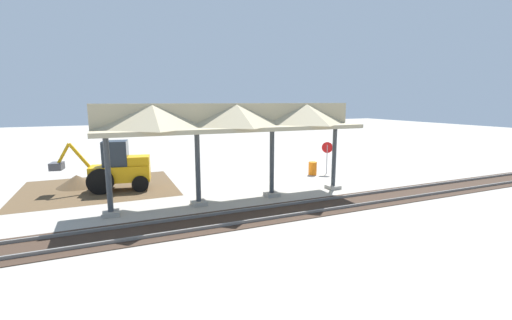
{
  "coord_description": "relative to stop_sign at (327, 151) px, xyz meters",
  "views": [
    {
      "loc": [
        10.49,
        19.57,
        5.0
      ],
      "look_at": [
        2.62,
        1.5,
        1.6
      ],
      "focal_mm": 24.0,
      "sensor_mm": 36.0,
      "label": 1
    }
  ],
  "objects": [
    {
      "name": "ground_plane",
      "position": [
        3.38,
        -0.07,
        -1.59
      ],
      "size": [
        120.0,
        120.0,
        0.0
      ],
      "primitive_type": "plane",
      "color": "#9E998E"
    },
    {
      "name": "dirt_work_zone",
      "position": [
        14.54,
        -1.88,
        -1.59
      ],
      "size": [
        8.39,
        7.0,
        0.01
      ],
      "primitive_type": "cube",
      "color": "brown",
      "rests_on": "ground"
    },
    {
      "name": "platform_canopy",
      "position": [
        8.04,
        3.65,
        2.57
      ],
      "size": [
        13.06,
        3.2,
        4.9
      ],
      "color": "#9E998E",
      "rests_on": "ground"
    },
    {
      "name": "rail_tracks",
      "position": [
        3.38,
        6.25,
        -1.56
      ],
      "size": [
        60.0,
        2.58,
        0.15
      ],
      "color": "slate",
      "rests_on": "ground"
    },
    {
      "name": "stop_sign",
      "position": [
        0.0,
        0.0,
        0.0
      ],
      "size": [
        0.65,
        0.44,
        2.22
      ],
      "color": "gray",
      "rests_on": "ground"
    },
    {
      "name": "backhoe",
      "position": [
        13.49,
        -0.97,
        -0.32
      ],
      "size": [
        5.22,
        2.17,
        2.82
      ],
      "color": "orange",
      "rests_on": "ground"
    },
    {
      "name": "dirt_mound",
      "position": [
        15.73,
        -2.8,
        -1.59
      ],
      "size": [
        4.5,
        4.5,
        1.41
      ],
      "primitive_type": "cone",
      "color": "brown",
      "rests_on": "ground"
    },
    {
      "name": "traffic_barrel",
      "position": [
        1.13,
        -0.03,
        -1.14
      ],
      "size": [
        0.56,
        0.56,
        0.9
      ],
      "primitive_type": "cylinder",
      "color": "orange",
      "rests_on": "ground"
    }
  ]
}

